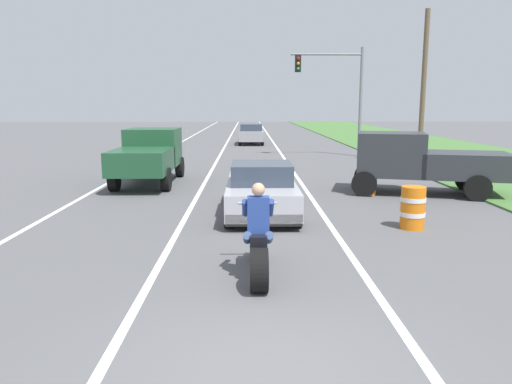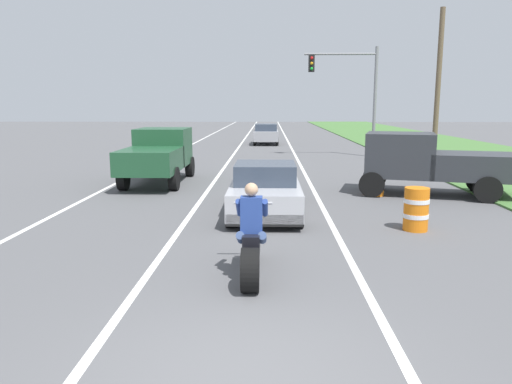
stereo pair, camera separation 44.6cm
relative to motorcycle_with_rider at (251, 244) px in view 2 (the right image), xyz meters
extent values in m
plane|color=#565659|center=(0.01, -3.05, -0.59)|extent=(160.00, 160.00, 0.00)
cube|color=white|center=(-5.39, 16.95, -0.59)|extent=(0.14, 120.00, 0.01)
cube|color=white|center=(1.81, 16.95, -0.59)|extent=(0.14, 120.00, 0.01)
cube|color=white|center=(-1.79, 16.95, -0.59)|extent=(0.14, 120.00, 0.01)
cube|color=#477538|center=(11.93, 16.95, -0.56)|extent=(10.00, 120.00, 0.06)
cylinder|color=black|center=(0.00, -0.60, -0.25)|extent=(0.28, 0.69, 0.69)
cylinder|color=black|center=(0.00, 0.95, -0.28)|extent=(0.12, 0.63, 0.63)
cube|color=black|center=(0.00, 0.23, 0.02)|extent=(0.28, 1.10, 0.36)
cylinder|color=#B2B2B7|center=(0.00, 0.87, 0.09)|extent=(0.08, 0.36, 0.73)
cylinder|color=#A5A5AA|center=(0.00, 0.85, 0.52)|extent=(0.70, 0.05, 0.05)
cube|color=navy|center=(0.00, 0.00, 0.50)|extent=(0.36, 0.24, 0.60)
sphere|color=tan|center=(0.00, 0.00, 0.92)|extent=(0.22, 0.22, 0.22)
cylinder|color=#384C7A|center=(-0.18, 0.03, 0.10)|extent=(0.14, 0.47, 0.32)
cylinder|color=navy|center=(-0.22, 0.30, 0.55)|extent=(0.10, 0.51, 0.40)
cylinder|color=#384C7A|center=(0.18, 0.03, 0.10)|extent=(0.14, 0.47, 0.32)
cylinder|color=navy|center=(0.22, 0.30, 0.55)|extent=(0.10, 0.51, 0.40)
cube|color=#B7B7BC|center=(0.19, 5.04, -0.07)|extent=(1.80, 4.30, 0.64)
cube|color=#333D4C|center=(0.19, 4.84, 0.51)|extent=(1.56, 1.70, 0.52)
cube|color=black|center=(0.19, 2.99, -0.31)|extent=(1.76, 0.20, 0.28)
cylinder|color=black|center=(-0.61, 6.64, -0.27)|extent=(0.24, 0.64, 0.64)
cylinder|color=black|center=(0.99, 6.64, -0.27)|extent=(0.24, 0.64, 0.64)
cylinder|color=black|center=(-0.61, 3.44, -0.27)|extent=(0.24, 0.64, 0.64)
cylinder|color=black|center=(0.99, 3.44, -0.27)|extent=(0.24, 0.64, 0.64)
cube|color=#1E4C2D|center=(-3.80, 10.97, 0.69)|extent=(1.90, 2.10, 1.40)
cube|color=#333D4C|center=(-3.80, 11.32, 1.07)|extent=(1.67, 0.29, 0.57)
cube|color=#1E4C2D|center=(-3.80, 8.72, 0.39)|extent=(1.90, 2.70, 0.80)
cylinder|color=black|center=(-4.67, 11.77, -0.19)|extent=(0.28, 0.80, 0.80)
cylinder|color=black|center=(-2.93, 11.77, -0.19)|extent=(0.28, 0.80, 0.80)
cylinder|color=black|center=(-4.67, 8.42, -0.19)|extent=(0.28, 0.80, 0.80)
cylinder|color=black|center=(-2.93, 8.42, -0.19)|extent=(0.28, 0.80, 0.80)
cube|color=#2D3035|center=(4.53, 8.06, 0.69)|extent=(2.52, 2.38, 1.40)
cube|color=#333D4C|center=(4.20, 8.15, 1.07)|extent=(0.71, 1.69, 0.57)
cube|color=#2D3035|center=(6.71, 7.47, 0.39)|extent=(3.10, 2.53, 0.80)
cylinder|color=black|center=(3.54, 7.42, -0.19)|extent=(0.85, 0.48, 0.80)
cylinder|color=black|center=(3.99, 9.10, -0.19)|extent=(0.85, 0.48, 0.80)
cylinder|color=black|center=(6.77, 6.56, -0.19)|extent=(0.85, 0.48, 0.80)
cylinder|color=black|center=(7.22, 8.24, -0.19)|extent=(0.85, 0.48, 0.80)
cylinder|color=gray|center=(6.13, 19.66, 2.41)|extent=(0.18, 0.18, 6.00)
cylinder|color=gray|center=(4.17, 19.66, 5.01)|extent=(3.94, 0.12, 0.12)
cube|color=black|center=(2.60, 19.66, 4.51)|extent=(0.32, 0.24, 0.90)
sphere|color=red|center=(2.60, 19.52, 4.79)|extent=(0.16, 0.16, 0.16)
sphere|color=orange|center=(2.60, 19.52, 4.51)|extent=(0.16, 0.16, 0.16)
sphere|color=green|center=(2.60, 19.52, 4.23)|extent=(0.16, 0.16, 0.16)
cylinder|color=brown|center=(8.24, 15.83, 3.05)|extent=(0.24, 0.24, 7.29)
cylinder|color=orange|center=(3.69, 3.26, -0.09)|extent=(0.56, 0.56, 1.00)
cylinder|color=white|center=(3.69, 3.26, 0.11)|extent=(0.58, 0.58, 0.10)
cylinder|color=white|center=(3.69, 3.26, -0.24)|extent=(0.58, 0.58, 0.10)
cylinder|color=orange|center=(3.69, 7.64, -0.09)|extent=(0.56, 0.56, 1.00)
cylinder|color=white|center=(3.69, 7.64, 0.11)|extent=(0.58, 0.58, 0.10)
cylinder|color=white|center=(3.69, 7.64, -0.24)|extent=(0.58, 0.58, 0.10)
cube|color=#99999E|center=(0.07, 28.39, 0.06)|extent=(1.76, 4.00, 0.70)
cube|color=#333D4C|center=(0.07, 28.19, 0.66)|extent=(1.56, 2.00, 0.50)
cylinder|color=black|center=(-0.73, 29.79, -0.29)|extent=(0.20, 0.60, 0.60)
cylinder|color=black|center=(0.87, 29.79, -0.29)|extent=(0.20, 0.60, 0.60)
cylinder|color=black|center=(-0.73, 26.99, -0.29)|extent=(0.20, 0.60, 0.60)
cylinder|color=black|center=(0.87, 26.99, -0.29)|extent=(0.20, 0.60, 0.60)
camera|label=1|loc=(-0.17, -7.78, 2.27)|focal=34.10mm
camera|label=2|loc=(0.28, -7.78, 2.27)|focal=34.10mm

